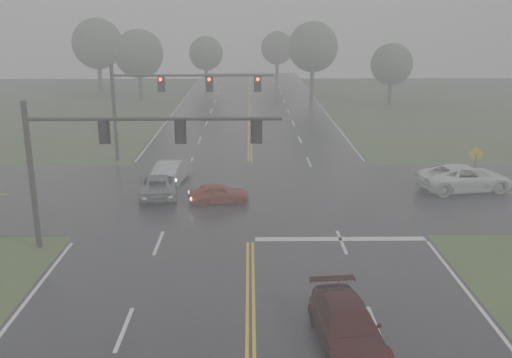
{
  "coord_description": "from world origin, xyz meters",
  "views": [
    {
      "loc": [
        -0.01,
        -12.04,
        10.75
      ],
      "look_at": [
        0.31,
        16.0,
        2.7
      ],
      "focal_mm": 40.0,
      "sensor_mm": 36.0,
      "label": 1
    }
  ],
  "objects_px": {
    "car_grey": "(159,196)",
    "pickup_white": "(464,191)",
    "sedan_red": "(219,203)",
    "signal_gantry_near": "(106,147)",
    "signal_gantry_far": "(163,94)",
    "sedan_silver": "(173,182)",
    "sedan_maroon": "(346,345)"
  },
  "relations": [
    {
      "from": "sedan_red",
      "to": "signal_gantry_far",
      "type": "relative_size",
      "value": 0.29
    },
    {
      "from": "sedan_silver",
      "to": "signal_gantry_near",
      "type": "relative_size",
      "value": 0.39
    },
    {
      "from": "sedan_maroon",
      "to": "sedan_silver",
      "type": "relative_size",
      "value": 1.07
    },
    {
      "from": "signal_gantry_far",
      "to": "sedan_red",
      "type": "bearing_deg",
      "value": -66.18
    },
    {
      "from": "pickup_white",
      "to": "sedan_maroon",
      "type": "bearing_deg",
      "value": 140.23
    },
    {
      "from": "sedan_silver",
      "to": "signal_gantry_near",
      "type": "height_order",
      "value": "signal_gantry_near"
    },
    {
      "from": "car_grey",
      "to": "signal_gantry_near",
      "type": "distance_m",
      "value": 9.45
    },
    {
      "from": "sedan_maroon",
      "to": "pickup_white",
      "type": "relative_size",
      "value": 0.84
    },
    {
      "from": "sedan_silver",
      "to": "pickup_white",
      "type": "bearing_deg",
      "value": -178.01
    },
    {
      "from": "sedan_maroon",
      "to": "car_grey",
      "type": "xyz_separation_m",
      "value": [
        -8.9,
        16.72,
        0.0
      ]
    },
    {
      "from": "sedan_maroon",
      "to": "signal_gantry_far",
      "type": "height_order",
      "value": "signal_gantry_far"
    },
    {
      "from": "sedan_maroon",
      "to": "sedan_silver",
      "type": "height_order",
      "value": "sedan_silver"
    },
    {
      "from": "sedan_silver",
      "to": "car_grey",
      "type": "height_order",
      "value": "sedan_silver"
    },
    {
      "from": "sedan_silver",
      "to": "signal_gantry_far",
      "type": "height_order",
      "value": "signal_gantry_far"
    },
    {
      "from": "car_grey",
      "to": "pickup_white",
      "type": "xyz_separation_m",
      "value": [
        19.31,
        0.9,
        0.0
      ]
    },
    {
      "from": "sedan_maroon",
      "to": "signal_gantry_far",
      "type": "relative_size",
      "value": 0.41
    },
    {
      "from": "sedan_maroon",
      "to": "car_grey",
      "type": "bearing_deg",
      "value": 112.75
    },
    {
      "from": "signal_gantry_near",
      "to": "signal_gantry_far",
      "type": "height_order",
      "value": "signal_gantry_far"
    },
    {
      "from": "car_grey",
      "to": "signal_gantry_near",
      "type": "bearing_deg",
      "value": 75.37
    },
    {
      "from": "signal_gantry_near",
      "to": "sedan_silver",
      "type": "bearing_deg",
      "value": 82.7
    },
    {
      "from": "pickup_white",
      "to": "signal_gantry_far",
      "type": "bearing_deg",
      "value": 58.84
    },
    {
      "from": "car_grey",
      "to": "signal_gantry_far",
      "type": "relative_size",
      "value": 0.4
    },
    {
      "from": "sedan_red",
      "to": "signal_gantry_far",
      "type": "height_order",
      "value": "signal_gantry_far"
    },
    {
      "from": "sedan_silver",
      "to": "car_grey",
      "type": "bearing_deg",
      "value": 90.61
    },
    {
      "from": "sedan_silver",
      "to": "signal_gantry_near",
      "type": "xyz_separation_m",
      "value": [
        -1.43,
        -11.16,
        4.94
      ]
    },
    {
      "from": "car_grey",
      "to": "sedan_maroon",
      "type": "bearing_deg",
      "value": 110.33
    },
    {
      "from": "car_grey",
      "to": "pickup_white",
      "type": "relative_size",
      "value": 0.82
    },
    {
      "from": "sedan_maroon",
      "to": "car_grey",
      "type": "distance_m",
      "value": 18.95
    },
    {
      "from": "sedan_silver",
      "to": "pickup_white",
      "type": "xyz_separation_m",
      "value": [
        18.85,
        -2.27,
        0.0
      ]
    },
    {
      "from": "sedan_red",
      "to": "signal_gantry_near",
      "type": "height_order",
      "value": "signal_gantry_near"
    },
    {
      "from": "sedan_maroon",
      "to": "pickup_white",
      "type": "height_order",
      "value": "pickup_white"
    },
    {
      "from": "signal_gantry_near",
      "to": "pickup_white",
      "type": "bearing_deg",
      "value": 23.68
    }
  ]
}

